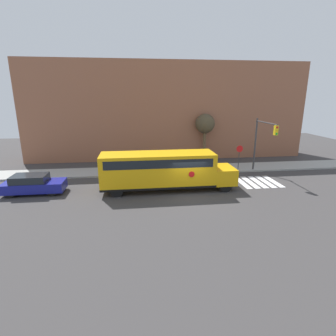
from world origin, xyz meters
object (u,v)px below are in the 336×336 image
(school_bus, at_px, (163,169))
(stop_sign, at_px, (239,154))
(tree_near_sidewalk, at_px, (205,125))
(traffic_light, at_px, (262,138))
(parked_car, at_px, (33,184))

(school_bus, height_order, stop_sign, school_bus)
(school_bus, height_order, tree_near_sidewalk, tree_near_sidewalk)
(traffic_light, distance_m, tree_near_sidewalk, 7.20)
(parked_car, xyz_separation_m, tree_near_sidewalk, (15.52, 8.78, 3.35))
(tree_near_sidewalk, bearing_deg, traffic_light, -58.74)
(school_bus, xyz_separation_m, traffic_light, (9.46, 3.08, 1.74))
(school_bus, relative_size, parked_car, 2.35)
(stop_sign, distance_m, traffic_light, 2.75)
(traffic_light, bearing_deg, parked_car, -172.16)
(parked_car, distance_m, traffic_light, 19.61)
(traffic_light, bearing_deg, tree_near_sidewalk, 121.26)
(school_bus, xyz_separation_m, stop_sign, (8.03, 4.57, -0.06))
(school_bus, xyz_separation_m, parked_car, (-9.78, 0.43, -0.97))
(parked_car, bearing_deg, tree_near_sidewalk, 29.49)
(school_bus, distance_m, stop_sign, 9.24)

